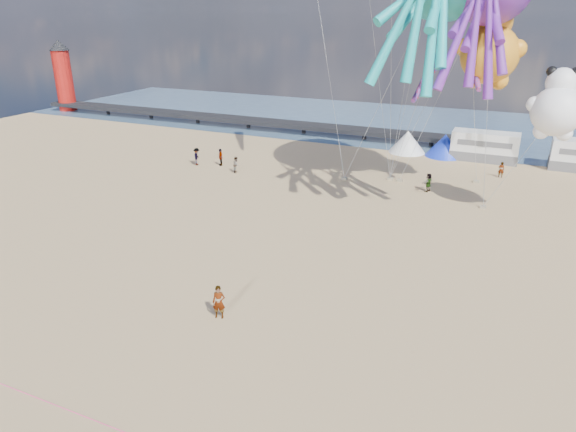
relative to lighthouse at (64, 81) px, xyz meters
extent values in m
plane|color=tan|center=(56.00, -44.00, -4.50)|extent=(120.00, 120.00, 0.00)
plane|color=#3E5976|center=(56.00, 11.00, -4.48)|extent=(120.00, 120.00, 0.00)
cube|color=black|center=(28.00, 0.00, -3.50)|extent=(60.00, 3.00, 0.50)
cylinder|color=#A5140F|center=(0.00, 0.00, 0.00)|extent=(2.60, 2.60, 9.00)
cube|color=silver|center=(62.00, -4.00, -3.00)|extent=(6.60, 2.50, 3.00)
cone|color=white|center=(54.00, -4.00, -3.30)|extent=(4.00, 4.00, 2.40)
cone|color=#1933CC|center=(58.00, -4.00, -3.30)|extent=(4.00, 4.00, 2.40)
imported|color=tan|center=(52.10, -40.84, -3.60)|extent=(0.76, 0.62, 1.80)
imported|color=#7F6659|center=(40.48, -18.35, -3.73)|extent=(0.72, 0.88, 1.54)
imported|color=#7F6659|center=(35.52, -17.66, -3.62)|extent=(0.95, 1.05, 1.76)
imported|color=#7F6659|center=(37.81, -16.83, -3.64)|extent=(1.25, 1.22, 1.72)
imported|color=#7F6659|center=(58.43, -16.46, -3.69)|extent=(0.69, 1.03, 1.62)
imported|color=#7F6659|center=(64.00, -9.56, -3.75)|extent=(1.41, 0.48, 1.51)
cube|color=gray|center=(50.77, -16.26, -4.39)|extent=(0.50, 0.35, 0.22)
cube|color=gray|center=(55.60, -14.65, -4.39)|extent=(0.50, 0.35, 0.22)
cube|color=gray|center=(63.22, -18.84, -4.39)|extent=(0.50, 0.35, 0.22)
cube|color=gray|center=(62.10, -12.18, -4.39)|extent=(0.50, 0.35, 0.22)
cube|color=gray|center=(54.67, -14.58, -4.39)|extent=(0.50, 0.35, 0.22)
camera|label=1|loc=(64.48, -60.02, 10.25)|focal=32.00mm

